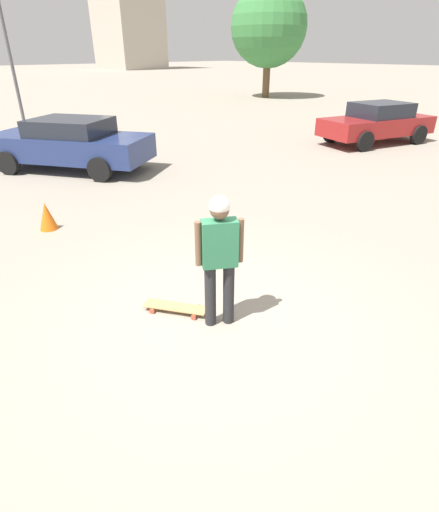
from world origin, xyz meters
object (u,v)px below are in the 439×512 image
Objects in this scene: skateboard at (175,307)px; traffic_cone at (47,216)px; car_parked_far at (377,122)px; person at (220,252)px; car_parked_near at (70,143)px.

skateboard is 1.55× the size of traffic_cone.
car_parked_far is (-3.37, 12.25, 0.69)m from skateboard.
person is 2.04× the size of skateboard.
person reaches higher than traffic_cone.
car_parked_far is at bearing 51.68° from person.
traffic_cone is (-0.55, -12.27, -0.49)m from car_parked_far.
traffic_cone is at bearing 116.32° from car_parked_near.
car_parked_far reaches higher than skateboard.
traffic_cone is (3.83, -2.41, -0.49)m from car_parked_near.
car_parked_near is at bearing 147.89° from traffic_cone.
person is 8.60m from car_parked_near.
car_parked_near is (-8.33, 2.12, -0.26)m from person.
car_parked_far is 8.60× the size of traffic_cone.
car_parked_far is 12.30m from traffic_cone.
person is 1.14m from skateboard.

